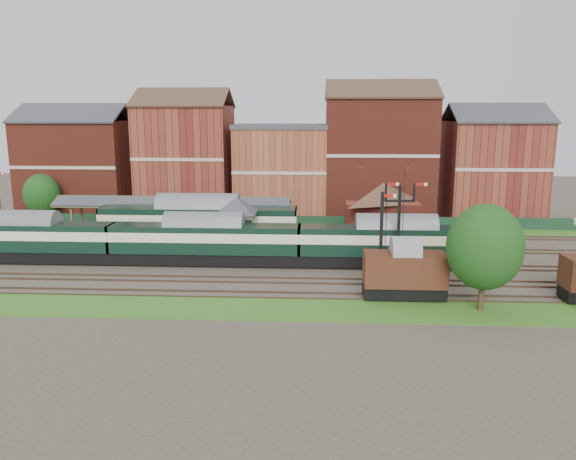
{
  "coord_description": "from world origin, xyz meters",
  "views": [
    {
      "loc": [
        4.94,
        -50.7,
        13.96
      ],
      "look_at": [
        2.13,
        2.0,
        3.0
      ],
      "focal_mm": 35.0,
      "sensor_mm": 36.0,
      "label": 1
    }
  ],
  "objects_px": {
    "goods_van_a": "(404,272)",
    "dmu_train": "(205,240)",
    "semaphore_bracket": "(399,223)",
    "signal_box": "(237,225)",
    "platform_railcar": "(199,223)"
  },
  "relations": [
    {
      "from": "dmu_train",
      "to": "goods_van_a",
      "type": "bearing_deg",
      "value": -27.61
    },
    {
      "from": "signal_box",
      "to": "platform_railcar",
      "type": "bearing_deg",
      "value": 144.13
    },
    {
      "from": "semaphore_bracket",
      "to": "goods_van_a",
      "type": "xyz_separation_m",
      "value": [
        -0.4,
        -6.5,
        -2.5
      ]
    },
    {
      "from": "platform_railcar",
      "to": "goods_van_a",
      "type": "xyz_separation_m",
      "value": [
        19.13,
        -15.5,
        -0.62
      ]
    },
    {
      "from": "dmu_train",
      "to": "goods_van_a",
      "type": "xyz_separation_m",
      "value": [
        17.21,
        -9.0,
        -0.26
      ]
    },
    {
      "from": "signal_box",
      "to": "semaphore_bracket",
      "type": "xyz_separation_m",
      "value": [
        15.04,
        -5.75,
        1.44
      ]
    },
    {
      "from": "platform_railcar",
      "to": "goods_van_a",
      "type": "relative_size",
      "value": 3.32
    },
    {
      "from": "goods_van_a",
      "to": "dmu_train",
      "type": "bearing_deg",
      "value": 152.39
    },
    {
      "from": "signal_box",
      "to": "dmu_train",
      "type": "bearing_deg",
      "value": -128.36
    },
    {
      "from": "dmu_train",
      "to": "platform_railcar",
      "type": "relative_size",
      "value": 2.58
    },
    {
      "from": "dmu_train",
      "to": "goods_van_a",
      "type": "height_order",
      "value": "dmu_train"
    },
    {
      "from": "platform_railcar",
      "to": "goods_van_a",
      "type": "height_order",
      "value": "platform_railcar"
    },
    {
      "from": "semaphore_bracket",
      "to": "dmu_train",
      "type": "distance_m",
      "value": 17.93
    },
    {
      "from": "semaphore_bracket",
      "to": "dmu_train",
      "type": "bearing_deg",
      "value": 171.92
    },
    {
      "from": "signal_box",
      "to": "dmu_train",
      "type": "distance_m",
      "value": 4.22
    }
  ]
}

